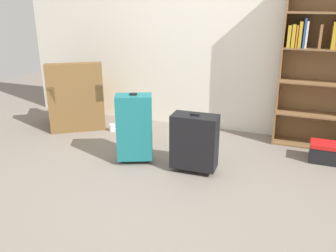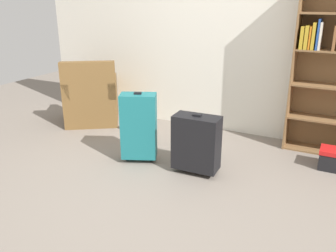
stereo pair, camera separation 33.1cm
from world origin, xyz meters
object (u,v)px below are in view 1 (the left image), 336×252
Objects in this scene: bookshelf at (331,59)px; suitcase_black at (194,142)px; suitcase_teal at (134,127)px; mug at (112,128)px; storage_box at (334,153)px; armchair at (77,103)px.

bookshelf is 3.05× the size of suitcase_black.
suitcase_teal is 0.65m from suitcase_black.
mug is 2.68m from storage_box.
suitcase_black is at bearing -22.33° from armchair.
suitcase_teal is (-1.99, -0.72, 0.28)m from storage_box.
bookshelf is 15.74× the size of mug.
bookshelf is 1.95× the size of armchair.
suitcase_teal is at bearing -147.17° from bookshelf.
armchair is 1.49m from suitcase_teal.
suitcase_black is at bearing -28.35° from mug.
suitcase_black is at bearing -152.13° from storage_box.
suitcase_teal is at bearing -178.59° from suitcase_black.
armchair is 1.57× the size of suitcase_black.
storage_box is at bearing 27.87° from suitcase_black.
mug is at bearing -5.87° from armchair.
armchair is 3.25m from storage_box.
mug is 0.25× the size of storage_box.
storage_box is (0.14, -0.47, -0.92)m from bookshelf.
suitcase_black is (0.65, 0.02, -0.07)m from suitcase_teal.
bookshelf reaches higher than suitcase_black.
armchair is 1.27× the size of suitcase_teal.
storage_box is at bearing -1.32° from armchair.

